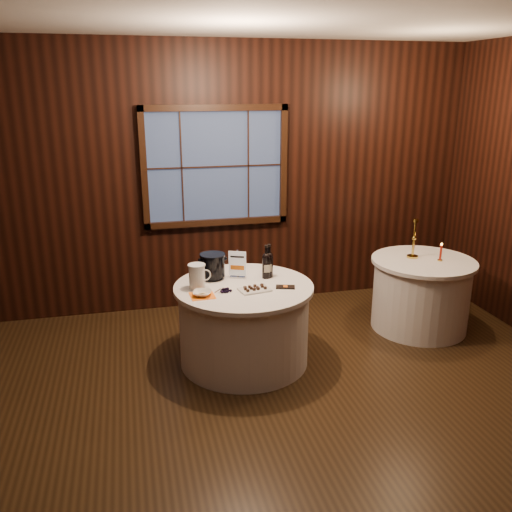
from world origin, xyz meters
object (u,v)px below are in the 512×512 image
object	(u,v)px
side_table	(421,294)
sign_stand	(238,268)
cracker_bowl	(202,293)
port_bottle_left	(266,264)
main_table	(244,323)
red_candle	(441,254)
glass_pitcher	(197,276)
brass_candlestick	(414,244)
port_bottle_right	(269,263)
chocolate_box	(285,287)
chocolate_plate	(255,289)
grape_bunch	(226,290)
ice_bucket	(213,266)

from	to	relation	value
side_table	sign_stand	distance (m)	2.07
cracker_bowl	port_bottle_left	bearing A→B (deg)	25.76
main_table	red_candle	distance (m)	2.20
glass_pitcher	brass_candlestick	bearing A→B (deg)	4.36
port_bottle_right	chocolate_box	size ratio (longest dim) A/B	1.90
chocolate_plate	red_candle	bearing A→B (deg)	10.44
port_bottle_right	brass_candlestick	xyz separation A→B (m)	(1.64, 0.23, 0.01)
main_table	port_bottle_left	xyz separation A→B (m)	(0.25, 0.14, 0.52)
side_table	port_bottle_left	size ratio (longest dim) A/B	3.35
port_bottle_right	grape_bunch	world-z (taller)	port_bottle_right
ice_bucket	chocolate_plate	world-z (taller)	ice_bucket
ice_bucket	glass_pitcher	distance (m)	0.28
cracker_bowl	brass_candlestick	xyz separation A→B (m)	(2.32, 0.57, 0.13)
chocolate_box	brass_candlestick	world-z (taller)	brass_candlestick
main_table	port_bottle_right	size ratio (longest dim) A/B	3.96
main_table	cracker_bowl	bearing A→B (deg)	-157.07
ice_bucket	cracker_bowl	xyz separation A→B (m)	(-0.16, -0.41, -0.11)
glass_pitcher	chocolate_plate	bearing A→B (deg)	-24.66
sign_stand	red_candle	bearing A→B (deg)	24.32
cracker_bowl	ice_bucket	bearing A→B (deg)	68.57
sign_stand	chocolate_plate	world-z (taller)	sign_stand
main_table	glass_pitcher	size ratio (longest dim) A/B	5.67
side_table	port_bottle_left	bearing A→B (deg)	-174.92
cracker_bowl	brass_candlestick	size ratio (longest dim) A/B	0.38
sign_stand	glass_pitcher	bearing A→B (deg)	-131.07
glass_pitcher	cracker_bowl	bearing A→B (deg)	-90.48
brass_candlestick	red_candle	distance (m)	0.29
brass_candlestick	red_candle	bearing A→B (deg)	-37.25
side_table	port_bottle_right	distance (m)	1.80
side_table	brass_candlestick	xyz separation A→B (m)	(-0.08, 0.10, 0.53)
grape_bunch	cracker_bowl	world-z (taller)	cracker_bowl
port_bottle_left	chocolate_plate	bearing A→B (deg)	-119.18
main_table	glass_pitcher	xyz separation A→B (m)	(-0.42, 0.02, 0.50)
chocolate_box	grape_bunch	size ratio (longest dim) A/B	1.04
brass_candlestick	port_bottle_left	bearing A→B (deg)	-171.36
chocolate_plate	port_bottle_right	bearing A→B (deg)	56.06
port_bottle_right	ice_bucket	xyz separation A→B (m)	(-0.53, 0.07, -0.01)
chocolate_box	brass_candlestick	xyz separation A→B (m)	(1.57, 0.55, 0.14)
sign_stand	port_bottle_left	xyz separation A→B (m)	(0.26, -0.07, 0.05)
sign_stand	cracker_bowl	xyz separation A→B (m)	(-0.39, -0.38, -0.07)
sign_stand	glass_pitcher	distance (m)	0.45
ice_bucket	brass_candlestick	xyz separation A→B (m)	(2.16, 0.16, 0.02)
red_candle	side_table	bearing A→B (deg)	153.36
glass_pitcher	sign_stand	bearing A→B (deg)	20.25
ice_bucket	grape_bunch	size ratio (longest dim) A/B	1.50
side_table	cracker_bowl	bearing A→B (deg)	-168.91
grape_bunch	red_candle	world-z (taller)	red_candle
sign_stand	grape_bunch	xyz separation A→B (m)	(-0.18, -0.35, -0.07)
port_bottle_right	chocolate_plate	bearing A→B (deg)	-104.29
side_table	chocolate_plate	world-z (taller)	chocolate_plate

